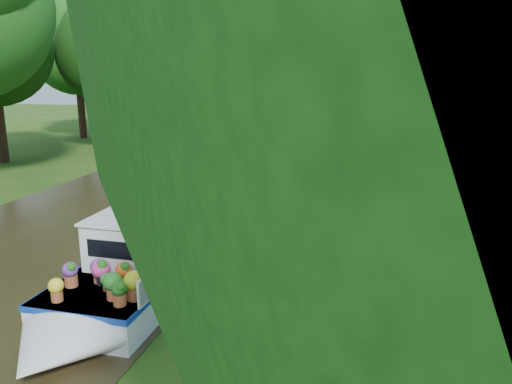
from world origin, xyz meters
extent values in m
plane|color=#264812|center=(0.00, 0.00, 0.00)|extent=(100.00, 100.00, 0.00)
cube|color=black|center=(-6.00, 0.00, 0.01)|extent=(10.00, 100.00, 0.02)
cube|color=#452D20|center=(1.20, 0.00, 0.01)|extent=(2.20, 100.00, 0.03)
cube|color=silver|center=(-2.25, -0.93, 0.40)|extent=(2.20, 12.00, 0.75)
cube|color=navy|center=(-2.25, -0.93, 0.71)|extent=(2.24, 12.04, 0.12)
cube|color=silver|center=(-2.25, -1.73, 1.29)|extent=(1.80, 7.00, 1.05)
cube|color=silver|center=(-2.25, -1.73, 1.85)|extent=(1.90, 7.10, 0.06)
cube|color=black|center=(-1.34, -1.73, 1.37)|extent=(0.03, 6.40, 0.38)
cube|color=black|center=(-3.16, -1.73, 1.37)|extent=(0.03, 6.40, 0.38)
cube|color=black|center=(-2.25, 3.37, 1.92)|extent=(1.90, 2.40, 0.10)
cube|color=white|center=(-1.10, -6.33, 1.07)|extent=(0.04, 0.45, 0.55)
imported|color=#164E14|center=(-2.56, -3.90, 2.10)|extent=(0.28, 0.28, 0.44)
imported|color=#164E14|center=(-1.68, -1.47, 2.06)|extent=(0.28, 0.28, 0.36)
cylinder|color=black|center=(3.80, 3.00, 2.27)|extent=(0.56, 0.56, 4.55)
sphere|color=black|center=(3.80, 3.00, 6.23)|extent=(4.80, 4.80, 4.80)
sphere|color=black|center=(2.96, 3.84, 6.95)|extent=(3.84, 3.84, 3.84)
cylinder|color=black|center=(4.50, 15.00, 1.92)|extent=(0.56, 0.56, 3.85)
sphere|color=#164E14|center=(4.50, 15.00, 5.95)|extent=(6.00, 6.00, 6.00)
sphere|color=#164E14|center=(5.70, 14.10, 7.15)|extent=(4.50, 4.50, 4.50)
sphere|color=#164E14|center=(3.45, 16.05, 6.85)|extent=(4.80, 4.80, 4.80)
cylinder|color=black|center=(4.00, 26.00, 2.10)|extent=(0.56, 0.56, 4.20)
sphere|color=black|center=(4.00, 26.00, 6.51)|extent=(6.60, 6.60, 6.60)
sphere|color=black|center=(5.32, 25.01, 7.83)|extent=(4.95, 4.95, 4.95)
sphere|color=black|center=(2.85, 27.16, 7.50)|extent=(5.28, 5.28, 5.28)
cylinder|color=black|center=(-13.50, 14.00, 1.92)|extent=(0.56, 0.56, 3.85)
sphere|color=black|center=(-13.50, 14.00, 6.02)|extent=(6.20, 6.20, 6.20)
sphere|color=black|center=(-12.26, 13.07, 7.26)|extent=(4.65, 4.65, 4.65)
sphere|color=black|center=(-14.59, 15.09, 6.95)|extent=(4.96, 4.96, 4.96)
cylinder|color=black|center=(-15.00, 24.00, 2.19)|extent=(0.56, 0.56, 4.38)
sphere|color=#164E14|center=(-15.00, 24.00, 6.82)|extent=(7.00, 7.00, 7.00)
sphere|color=#164E14|center=(-13.60, 22.95, 8.23)|extent=(5.25, 5.25, 5.25)
sphere|color=#164E14|center=(-16.23, 25.23, 7.88)|extent=(5.60, 5.60, 5.60)
cylinder|color=black|center=(-17.50, 9.00, 2.01)|extent=(0.56, 0.56, 4.02)
cylinder|color=black|center=(-19.00, 19.00, 2.10)|extent=(0.56, 0.56, 4.20)
sphere|color=#164E14|center=(-19.00, 19.00, 6.58)|extent=(6.80, 6.80, 6.80)
sphere|color=#164E14|center=(-17.64, 17.98, 7.94)|extent=(5.10, 5.10, 5.10)
sphere|color=#164E14|center=(-20.19, 20.19, 7.60)|extent=(5.44, 5.44, 5.44)
cube|color=black|center=(-2.49, 15.04, 0.34)|extent=(3.27, 6.75, 0.65)
cube|color=black|center=(-2.49, 14.50, 1.04)|extent=(2.32, 4.02, 0.76)
cube|color=#A00B14|center=(1.41, -6.27, 0.05)|extent=(0.67, 0.57, 0.03)
cube|color=#A00B14|center=(1.41, -6.40, 0.58)|extent=(0.72, 0.36, 1.09)
cube|color=#A00B14|center=(1.41, -6.13, 0.58)|extent=(0.72, 0.36, 1.09)
cube|color=white|center=(1.41, -6.44, 0.64)|extent=(0.55, 0.25, 0.76)
imported|color=#DA59AA|center=(1.29, 16.33, 0.99)|extent=(0.76, 0.55, 1.93)
imported|color=#21631D|center=(0.05, -1.46, 0.20)|extent=(0.43, 0.41, 0.39)
camera|label=1|loc=(3.08, -14.09, 5.09)|focal=35.00mm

